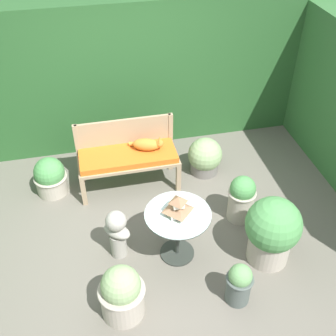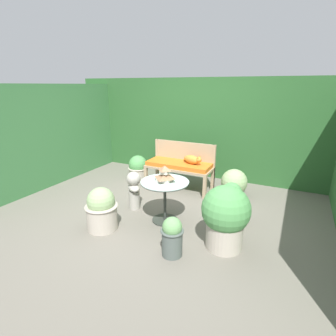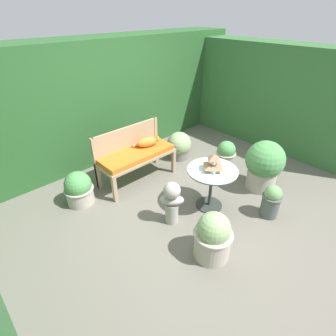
% 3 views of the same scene
% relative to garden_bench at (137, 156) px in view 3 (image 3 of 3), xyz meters
% --- Properties ---
extents(ground, '(30.00, 30.00, 0.00)m').
position_rel_garden_bench_xyz_m(ground, '(0.15, -0.99, -0.46)').
color(ground, '#666056').
extents(foliage_hedge_back, '(6.40, 0.84, 2.12)m').
position_rel_garden_bench_xyz_m(foliage_hedge_back, '(0.15, 1.33, 0.60)').
color(foliage_hedge_back, '#285628').
rests_on(foliage_hedge_back, ground).
extents(foliage_hedge_right, '(0.70, 3.50, 1.99)m').
position_rel_garden_bench_xyz_m(foliage_hedge_right, '(3.00, -0.84, 0.54)').
color(foliage_hedge_right, '#336633').
rests_on(foliage_hedge_right, ground).
extents(garden_bench, '(1.29, 0.53, 0.54)m').
position_rel_garden_bench_xyz_m(garden_bench, '(0.00, 0.00, 0.00)').
color(garden_bench, tan).
rests_on(garden_bench, ground).
extents(bench_backrest, '(1.29, 0.06, 0.89)m').
position_rel_garden_bench_xyz_m(bench_backrest, '(-0.00, 0.25, 0.18)').
color(bench_backrest, tan).
rests_on(bench_backrest, ground).
extents(cat, '(0.43, 0.30, 0.19)m').
position_rel_garden_bench_xyz_m(cat, '(0.26, 0.03, 0.16)').
color(cat, orange).
rests_on(cat, garden_bench).
extents(patio_table, '(0.71, 0.71, 0.63)m').
position_rel_garden_bench_xyz_m(patio_table, '(0.35, -1.28, 0.04)').
color(patio_table, '#2D332D').
rests_on(patio_table, ground).
extents(pagoda_birdhouse, '(0.25, 0.25, 0.24)m').
position_rel_garden_bench_xyz_m(pagoda_birdhouse, '(0.35, -1.28, 0.28)').
color(pagoda_birdhouse, silver).
rests_on(pagoda_birdhouse, patio_table).
extents(garden_bust, '(0.36, 0.36, 0.64)m').
position_rel_garden_bench_xyz_m(garden_bust, '(-0.29, -1.14, -0.10)').
color(garden_bust, '#A39E93').
rests_on(garden_bust, ground).
extents(potted_plant_table_near, '(0.34, 0.34, 0.62)m').
position_rel_garden_bench_xyz_m(potted_plant_table_near, '(1.23, -0.89, -0.13)').
color(potted_plant_table_near, '#ADA393').
rests_on(potted_plant_table_near, ground).
extents(potted_plant_patio_mid, '(0.60, 0.60, 0.82)m').
position_rel_garden_bench_xyz_m(potted_plant_patio_mid, '(1.32, -1.55, -0.03)').
color(potted_plant_patio_mid, '#ADA393').
rests_on(potted_plant_patio_mid, ground).
extents(potted_plant_hedge_corner, '(0.47, 0.47, 0.52)m').
position_rel_garden_bench_xyz_m(potted_plant_hedge_corner, '(1.06, 0.07, -0.21)').
color(potted_plant_hedge_corner, slate).
rests_on(potted_plant_hedge_corner, ground).
extents(potted_plant_path_edge, '(0.43, 0.43, 0.53)m').
position_rel_garden_bench_xyz_m(potted_plant_path_edge, '(-1.02, 0.10, -0.21)').
color(potted_plant_path_edge, '#ADA393').
rests_on(potted_plant_path_edge, ground).
extents(potted_plant_bench_left, '(0.46, 0.46, 0.62)m').
position_rel_garden_bench_xyz_m(potted_plant_bench_left, '(-0.35, -1.88, -0.16)').
color(potted_plant_bench_left, '#ADA393').
rests_on(potted_plant_bench_left, ground).
extents(potted_plant_table_far, '(0.28, 0.28, 0.50)m').
position_rel_garden_bench_xyz_m(potted_plant_table_far, '(0.81, -1.99, -0.20)').
color(potted_plant_table_far, '#4C5651').
rests_on(potted_plant_table_far, ground).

